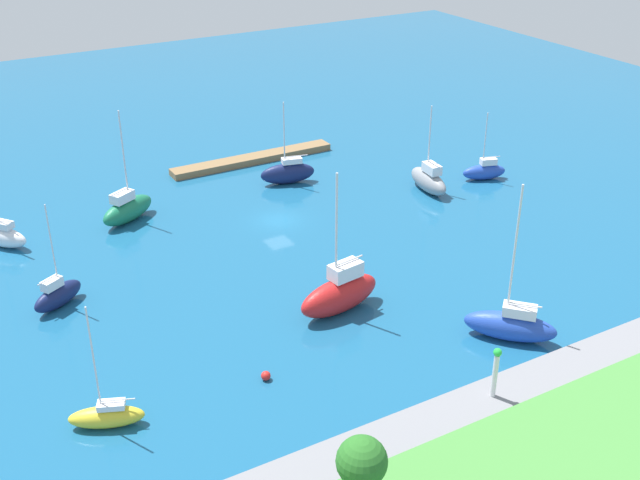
% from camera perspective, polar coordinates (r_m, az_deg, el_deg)
% --- Properties ---
extents(water, '(160.00, 160.00, 0.00)m').
position_cam_1_polar(water, '(78.82, -3.04, 1.43)').
color(water, '#19567F').
rests_on(water, ground).
extents(pier_dock, '(19.94, 2.18, 0.77)m').
position_cam_1_polar(pier_dock, '(93.53, -4.88, 5.84)').
color(pier_dock, olive).
rests_on(pier_dock, ground).
extents(breakwater, '(63.82, 3.45, 1.13)m').
position_cam_1_polar(breakwater, '(55.22, 13.09, -11.02)').
color(breakwater, gray).
rests_on(breakwater, ground).
extents(shoreline_park, '(56.07, 10.40, 1.40)m').
position_cam_1_polar(shoreline_park, '(51.60, 18.37, -14.78)').
color(shoreline_park, '#478C3D').
rests_on(shoreline_park, ground).
extents(harbor_beacon, '(0.56, 0.56, 3.73)m').
position_cam_1_polar(harbor_beacon, '(53.03, 12.56, -9.07)').
color(harbor_beacon, silver).
rests_on(harbor_beacon, breakwater).
extents(park_tree_west, '(2.74, 2.74, 5.28)m').
position_cam_1_polar(park_tree_west, '(42.30, 3.03, -15.73)').
color(park_tree_west, brown).
rests_on(park_tree_west, shoreline_park).
extents(sailboat_blue_inner_mooring, '(5.17, 3.02, 7.71)m').
position_cam_1_polar(sailboat_blue_inner_mooring, '(89.99, 11.79, 4.90)').
color(sailboat_blue_inner_mooring, '#2347B2').
rests_on(sailboat_blue_inner_mooring, water).
extents(sailboat_navy_mid_basin, '(6.31, 3.10, 9.27)m').
position_cam_1_polar(sailboat_navy_mid_basin, '(87.02, -2.34, 4.90)').
color(sailboat_navy_mid_basin, '#141E4C').
rests_on(sailboat_navy_mid_basin, water).
extents(sailboat_yellow_lone_north, '(5.08, 3.30, 9.04)m').
position_cam_1_polar(sailboat_yellow_lone_north, '(53.76, -15.14, -12.14)').
color(sailboat_yellow_lone_north, yellow).
rests_on(sailboat_yellow_lone_north, water).
extents(sailboat_green_center_basin, '(6.66, 4.98, 11.30)m').
position_cam_1_polar(sailboat_green_center_basin, '(80.32, -13.74, 2.21)').
color(sailboat_green_center_basin, '#19724C').
rests_on(sailboat_green_center_basin, water).
extents(sailboat_red_off_beacon, '(7.78, 3.52, 12.06)m').
position_cam_1_polar(sailboat_red_off_beacon, '(63.01, 1.44, -3.84)').
color(sailboat_red_off_beacon, red).
rests_on(sailboat_red_off_beacon, water).
extents(sailboat_white_lone_south, '(4.96, 5.74, 10.24)m').
position_cam_1_polar(sailboat_white_lone_south, '(79.03, -22.08, 0.33)').
color(sailboat_white_lone_south, white).
rests_on(sailboat_white_lone_south, water).
extents(sailboat_gray_along_channel, '(2.65, 6.54, 9.42)m').
position_cam_1_polar(sailboat_gray_along_channel, '(85.70, 7.85, 4.33)').
color(sailboat_gray_along_channel, gray).
rests_on(sailboat_gray_along_channel, water).
extents(sailboat_blue_outer_mooring, '(6.27, 6.52, 12.66)m').
position_cam_1_polar(sailboat_blue_outer_mooring, '(61.50, 13.61, -5.96)').
color(sailboat_blue_outer_mooring, '#2347B2').
rests_on(sailboat_blue_outer_mooring, water).
extents(sailboat_navy_by_breakwater, '(4.89, 3.69, 8.98)m').
position_cam_1_polar(sailboat_navy_by_breakwater, '(67.31, -18.43, -3.77)').
color(sailboat_navy_by_breakwater, '#141E4C').
rests_on(sailboat_navy_by_breakwater, water).
extents(mooring_buoy_red, '(0.69, 0.69, 0.69)m').
position_cam_1_polar(mooring_buoy_red, '(56.24, -3.94, -9.75)').
color(mooring_buoy_red, red).
rests_on(mooring_buoy_red, water).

